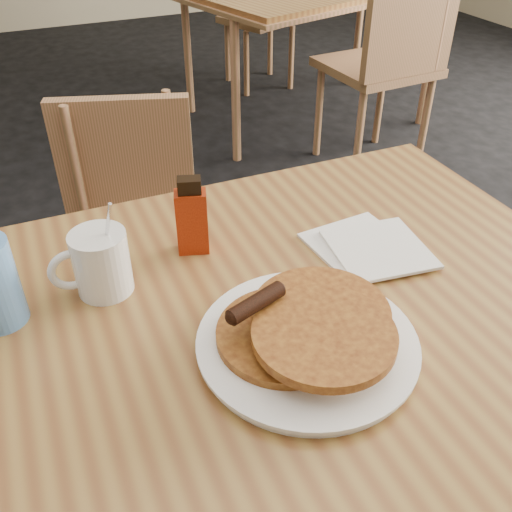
{
  "coord_description": "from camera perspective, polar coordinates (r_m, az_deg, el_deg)",
  "views": [
    {
      "loc": [
        -0.29,
        -0.66,
        1.35
      ],
      "look_at": [
        0.02,
        0.03,
        0.8
      ],
      "focal_mm": 40.0,
      "sensor_mm": 36.0,
      "label": 1
    }
  ],
  "objects": [
    {
      "name": "main_table",
      "position": [
        0.92,
        -2.29,
        -8.45
      ],
      "size": [
        1.34,
        0.92,
        0.75
      ],
      "rotation": [
        0.0,
        0.0,
        -0.02
      ],
      "color": "olive",
      "rests_on": "floor"
    },
    {
      "name": "chair_main_far",
      "position": [
        1.63,
        -11.5,
        3.17
      ],
      "size": [
        0.47,
        0.48,
        0.82
      ],
      "rotation": [
        0.0,
        0.0,
        -0.32
      ],
      "color": "#AB7350",
      "rests_on": "floor"
    },
    {
      "name": "chair_neighbor_far",
      "position": [
        4.04,
        -0.26,
        24.22
      ],
      "size": [
        0.52,
        0.53,
        0.88
      ],
      "rotation": [
        0.0,
        0.0,
        0.38
      ],
      "color": "#AB7350",
      "rests_on": "floor"
    },
    {
      "name": "chair_neighbor_near",
      "position": [
        2.78,
        13.52,
        19.65
      ],
      "size": [
        0.49,
        0.49,
        1.02
      ],
      "rotation": [
        0.0,
        0.0,
        0.06
      ],
      "color": "#AB7350",
      "rests_on": "floor"
    },
    {
      "name": "pancake_plate",
      "position": [
        0.83,
        5.18,
        -7.94
      ],
      "size": [
        0.32,
        0.32,
        0.09
      ],
      "rotation": [
        0.0,
        0.0,
        -0.11
      ],
      "color": "white",
      "rests_on": "main_table"
    },
    {
      "name": "coffee_mug",
      "position": [
        0.95,
        -15.39,
        -0.6
      ],
      "size": [
        0.13,
        0.09,
        0.17
      ],
      "rotation": [
        0.0,
        0.0,
        0.02
      ],
      "color": "white",
      "rests_on": "main_table"
    },
    {
      "name": "syrup_bottle",
      "position": [
        1.01,
        -6.44,
        3.78
      ],
      "size": [
        0.06,
        0.05,
        0.15
      ],
      "rotation": [
        0.0,
        0.0,
        -0.32
      ],
      "color": "maroon",
      "rests_on": "main_table"
    },
    {
      "name": "napkin_stack",
      "position": [
        1.06,
        11.21,
        0.88
      ],
      "size": [
        0.2,
        0.21,
        0.01
      ],
      "rotation": [
        0.0,
        0.0,
        0.07
      ],
      "color": "white",
      "rests_on": "main_table"
    }
  ]
}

